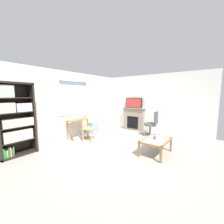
{
  "coord_description": "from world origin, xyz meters",
  "views": [
    {
      "loc": [
        -3.4,
        -2.32,
        1.66
      ],
      "look_at": [
        0.32,
        0.48,
        1.09
      ],
      "focal_mm": 22.62,
      "sensor_mm": 36.0,
      "label": 1
    }
  ],
  "objects_px": {
    "desk_under_window": "(78,123)",
    "tv": "(134,103)",
    "sippy_cup": "(155,137)",
    "plastic_drawer_unit": "(92,128)",
    "office_chair": "(152,123)",
    "fireplace": "(134,119)",
    "wooden_chair": "(88,128)",
    "coffee_table": "(156,141)",
    "bookshelf": "(15,120)"
  },
  "relations": [
    {
      "from": "wooden_chair",
      "to": "desk_under_window",
      "type": "bearing_deg",
      "value": 93.8
    },
    {
      "from": "plastic_drawer_unit",
      "to": "office_chair",
      "type": "relative_size",
      "value": 0.49
    },
    {
      "from": "desk_under_window",
      "to": "plastic_drawer_unit",
      "type": "distance_m",
      "value": 0.87
    },
    {
      "from": "bookshelf",
      "to": "office_chair",
      "type": "height_order",
      "value": "bookshelf"
    },
    {
      "from": "fireplace",
      "to": "sippy_cup",
      "type": "distance_m",
      "value": 2.67
    },
    {
      "from": "plastic_drawer_unit",
      "to": "fireplace",
      "type": "bearing_deg",
      "value": -36.57
    },
    {
      "from": "plastic_drawer_unit",
      "to": "tv",
      "type": "height_order",
      "value": "tv"
    },
    {
      "from": "coffee_table",
      "to": "sippy_cup",
      "type": "distance_m",
      "value": 0.12
    },
    {
      "from": "plastic_drawer_unit",
      "to": "sippy_cup",
      "type": "bearing_deg",
      "value": -98.56
    },
    {
      "from": "tv",
      "to": "coffee_table",
      "type": "distance_m",
      "value": 2.86
    },
    {
      "from": "coffee_table",
      "to": "plastic_drawer_unit",
      "type": "bearing_deg",
      "value": 81.18
    },
    {
      "from": "desk_under_window",
      "to": "coffee_table",
      "type": "xyz_separation_m",
      "value": [
        0.34,
        -2.92,
        -0.22
      ]
    },
    {
      "from": "desk_under_window",
      "to": "tv",
      "type": "bearing_deg",
      "value": -25.31
    },
    {
      "from": "wooden_chair",
      "to": "coffee_table",
      "type": "relative_size",
      "value": 0.94
    },
    {
      "from": "fireplace",
      "to": "tv",
      "type": "distance_m",
      "value": 0.75
    },
    {
      "from": "plastic_drawer_unit",
      "to": "fireplace",
      "type": "height_order",
      "value": "fireplace"
    },
    {
      "from": "desk_under_window",
      "to": "coffee_table",
      "type": "bearing_deg",
      "value": -83.27
    },
    {
      "from": "desk_under_window",
      "to": "office_chair",
      "type": "relative_size",
      "value": 0.86
    },
    {
      "from": "fireplace",
      "to": "tv",
      "type": "height_order",
      "value": "tv"
    },
    {
      "from": "plastic_drawer_unit",
      "to": "sippy_cup",
      "type": "xyz_separation_m",
      "value": [
        -0.44,
        -2.92,
        0.22
      ]
    },
    {
      "from": "tv",
      "to": "office_chair",
      "type": "distance_m",
      "value": 1.38
    },
    {
      "from": "office_chair",
      "to": "coffee_table",
      "type": "xyz_separation_m",
      "value": [
        -1.59,
        -0.72,
        -0.2
      ]
    },
    {
      "from": "bookshelf",
      "to": "office_chair",
      "type": "xyz_separation_m",
      "value": [
        3.97,
        -2.31,
        -0.44
      ]
    },
    {
      "from": "tv",
      "to": "coffee_table",
      "type": "relative_size",
      "value": 0.85
    },
    {
      "from": "tv",
      "to": "fireplace",
      "type": "bearing_deg",
      "value": 0.0
    },
    {
      "from": "wooden_chair",
      "to": "fireplace",
      "type": "xyz_separation_m",
      "value": [
        2.34,
        -0.6,
        0.07
      ]
    },
    {
      "from": "fireplace",
      "to": "coffee_table",
      "type": "relative_size",
      "value": 1.15
    },
    {
      "from": "plastic_drawer_unit",
      "to": "tv",
      "type": "distance_m",
      "value": 2.2
    },
    {
      "from": "desk_under_window",
      "to": "plastic_drawer_unit",
      "type": "bearing_deg",
      "value": 3.55
    },
    {
      "from": "bookshelf",
      "to": "wooden_chair",
      "type": "xyz_separation_m",
      "value": [
        2.07,
        -0.63,
        -0.53
      ]
    },
    {
      "from": "bookshelf",
      "to": "coffee_table",
      "type": "relative_size",
      "value": 2.07
    },
    {
      "from": "desk_under_window",
      "to": "sippy_cup",
      "type": "distance_m",
      "value": 2.9
    },
    {
      "from": "fireplace",
      "to": "sippy_cup",
      "type": "relative_size",
      "value": 12.25
    },
    {
      "from": "wooden_chair",
      "to": "office_chair",
      "type": "bearing_deg",
      "value": -41.59
    },
    {
      "from": "fireplace",
      "to": "office_chair",
      "type": "bearing_deg",
      "value": -112.24
    },
    {
      "from": "desk_under_window",
      "to": "sippy_cup",
      "type": "height_order",
      "value": "desk_under_window"
    },
    {
      "from": "desk_under_window",
      "to": "sippy_cup",
      "type": "bearing_deg",
      "value": -82.77
    },
    {
      "from": "fireplace",
      "to": "sippy_cup",
      "type": "height_order",
      "value": "fireplace"
    },
    {
      "from": "desk_under_window",
      "to": "wooden_chair",
      "type": "xyz_separation_m",
      "value": [
        0.03,
        -0.52,
        -0.12
      ]
    },
    {
      "from": "wooden_chair",
      "to": "bookshelf",
      "type": "bearing_deg",
      "value": 163.2
    },
    {
      "from": "desk_under_window",
      "to": "wooden_chair",
      "type": "distance_m",
      "value": 0.53
    },
    {
      "from": "desk_under_window",
      "to": "fireplace",
      "type": "height_order",
      "value": "fireplace"
    },
    {
      "from": "coffee_table",
      "to": "office_chair",
      "type": "bearing_deg",
      "value": 24.38
    },
    {
      "from": "bookshelf",
      "to": "sippy_cup",
      "type": "relative_size",
      "value": 22.12
    },
    {
      "from": "desk_under_window",
      "to": "office_chair",
      "type": "height_order",
      "value": "office_chair"
    },
    {
      "from": "plastic_drawer_unit",
      "to": "office_chair",
      "type": "distance_m",
      "value": 2.53
    },
    {
      "from": "tv",
      "to": "office_chair",
      "type": "height_order",
      "value": "tv"
    },
    {
      "from": "wooden_chair",
      "to": "plastic_drawer_unit",
      "type": "distance_m",
      "value": 0.98
    },
    {
      "from": "tv",
      "to": "coffee_table",
      "type": "bearing_deg",
      "value": -138.11
    },
    {
      "from": "desk_under_window",
      "to": "tv",
      "type": "xyz_separation_m",
      "value": [
        2.36,
        -1.11,
        0.7
      ]
    }
  ]
}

